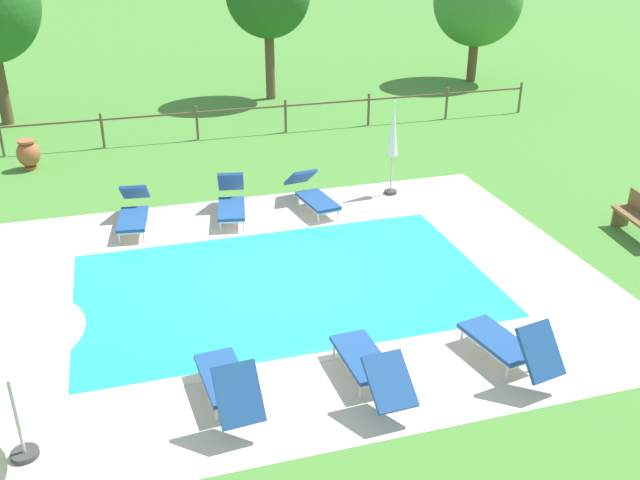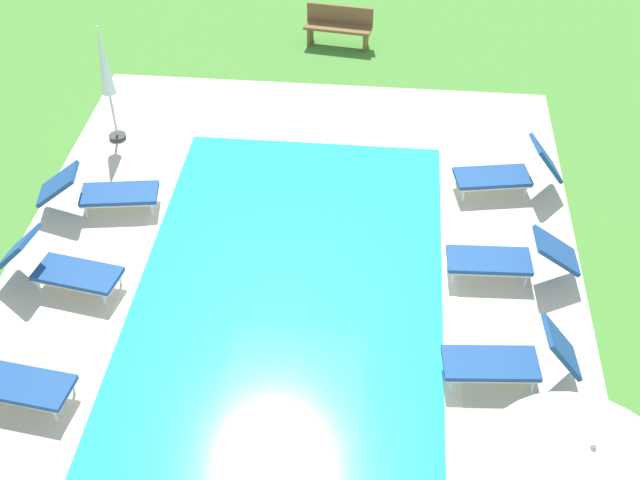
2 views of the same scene
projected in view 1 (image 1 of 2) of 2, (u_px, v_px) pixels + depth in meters
The scene contains 14 objects.
ground_plane at pixel (285, 285), 13.29m from camera, with size 160.00×160.00×0.00m, color #478433.
pool_deck_paving at pixel (285, 285), 13.29m from camera, with size 12.13×9.13×0.01m, color beige.
swimming_pool_water at pixel (285, 285), 13.29m from camera, with size 7.71×4.71×0.01m, color #23A8C1.
pool_coping_rim at pixel (285, 284), 13.29m from camera, with size 8.19×5.19×0.01m.
sun_lounger_north_near_steps at pixel (133, 212), 15.53m from camera, with size 0.85×2.05×0.85m.
sun_lounger_north_mid at pixel (370, 364), 10.36m from camera, with size 0.69×2.03×0.82m.
sun_lounger_north_far at pixel (313, 194), 16.48m from camera, with size 0.90×2.07×0.84m.
sun_lounger_north_end at pixel (509, 344), 10.79m from camera, with size 0.93×1.91×1.01m.
sun_lounger_south_near_corner at pixel (231, 201), 16.04m from camera, with size 0.92×1.99×0.94m.
sun_lounger_south_mid at pixel (228, 382), 9.92m from camera, with size 0.75×1.88×1.01m.
patio_umbrella_closed_row_west at pixel (393, 136), 16.87m from camera, with size 0.32×0.32×2.35m.
terracotta_urn_near_fence at pixel (28, 154), 18.97m from camera, with size 0.62×0.62×0.82m.
perimeter_fence at pixel (197, 118), 21.27m from camera, with size 22.37×0.08×1.05m.
tree_far_west at pixel (478, 1), 27.43m from camera, with size 3.47×3.47×4.90m.
Camera 1 is at (-2.65, -11.34, 6.50)m, focal length 39.27 mm.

